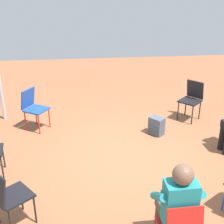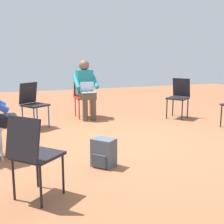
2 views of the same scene
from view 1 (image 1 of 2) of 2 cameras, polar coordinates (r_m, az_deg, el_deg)
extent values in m
plane|color=brown|center=(5.52, 3.63, -8.39)|extent=(14.00, 14.00, 0.00)
cylinder|color=#1E4799|center=(4.58, 19.79, -14.54)|extent=(0.02, 0.02, 0.42)
cube|color=black|center=(6.92, 14.06, 1.94)|extent=(0.57, 0.57, 0.03)
cylinder|color=black|center=(6.79, 14.46, -0.58)|extent=(0.02, 0.02, 0.42)
cylinder|color=black|center=(6.93, 11.98, 0.18)|extent=(0.02, 0.02, 0.42)
cylinder|color=black|center=(7.08, 15.73, 0.29)|extent=(0.02, 0.02, 0.42)
cylinder|color=black|center=(7.21, 13.32, 1.01)|extent=(0.02, 0.02, 0.42)
cube|color=black|center=(7.00, 14.96, 4.01)|extent=(0.34, 0.33, 0.40)
cube|color=#1E4799|center=(6.48, -13.65, 0.44)|extent=(0.55, 0.55, 0.03)
cylinder|color=red|center=(6.59, -11.39, -1.07)|extent=(0.02, 0.02, 0.42)
cylinder|color=red|center=(6.35, -13.19, -2.24)|extent=(0.02, 0.02, 0.42)
cylinder|color=red|center=(6.79, -13.70, -0.53)|extent=(0.02, 0.02, 0.42)
cylinder|color=red|center=(6.55, -15.53, -1.65)|extent=(0.02, 0.02, 0.42)
cube|color=#1E4799|center=(6.51, -15.14, 2.46)|extent=(0.37, 0.28, 0.40)
cube|color=black|center=(4.19, -17.51, -14.36)|extent=(0.56, 0.56, 0.03)
cylinder|color=black|center=(4.50, -16.25, -14.73)|extent=(0.02, 0.02, 0.42)
cylinder|color=black|center=(4.26, -13.90, -16.97)|extent=(0.02, 0.02, 0.42)
cylinder|color=black|center=(4.16, -18.09, -18.82)|extent=(0.02, 0.02, 0.42)
cylinder|color=black|center=(5.46, -19.22, -7.70)|extent=(0.02, 0.02, 0.42)
cylinder|color=black|center=(5.17, -19.44, -9.64)|extent=(0.02, 0.02, 0.42)
cylinder|color=#4C4233|center=(4.04, 8.61, -18.89)|extent=(0.11, 0.11, 0.45)
cylinder|color=#4C4233|center=(4.09, 11.17, -18.53)|extent=(0.11, 0.11, 0.45)
cube|color=#4C4233|center=(3.76, 10.98, -17.22)|extent=(0.43, 0.31, 0.14)
cube|color=teal|center=(3.46, 12.31, -15.98)|extent=(0.23, 0.34, 0.52)
sphere|color=brown|center=(3.24, 12.87, -11.11)|extent=(0.22, 0.22, 0.22)
cylinder|color=teal|center=(3.46, 8.56, -15.05)|extent=(0.40, 0.10, 0.31)
cylinder|color=teal|center=(3.58, 14.94, -14.19)|extent=(0.40, 0.10, 0.31)
cube|color=#9EA0A5|center=(3.79, 10.55, -15.25)|extent=(0.23, 0.30, 0.02)
cube|color=#B2D1F2|center=(3.64, 11.21, -15.00)|extent=(0.06, 0.30, 0.20)
cylinder|color=black|center=(6.00, 19.45, -4.55)|extent=(0.11, 0.11, 0.45)
cube|color=#475160|center=(6.26, 8.14, -2.53)|extent=(0.34, 0.33, 0.36)
cube|color=#39414D|center=(6.30, 8.09, -3.19)|extent=(0.31, 0.32, 0.16)
camera|label=2|loc=(9.47, 10.17, 14.57)|focal=50.00mm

